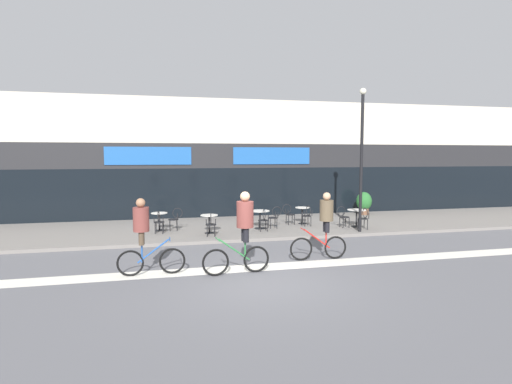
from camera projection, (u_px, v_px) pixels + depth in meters
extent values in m
plane|color=#5B5B60|center=(261.00, 281.00, 9.94)|extent=(120.00, 120.00, 0.00)
cube|color=slate|center=(221.00, 228.00, 16.97)|extent=(40.00, 5.50, 0.12)
cube|color=beige|center=(208.00, 159.00, 21.32)|extent=(40.00, 4.00, 5.89)
cube|color=black|center=(213.00, 193.00, 19.56)|extent=(38.80, 0.10, 2.40)
cube|color=#232326|center=(212.00, 156.00, 19.41)|extent=(39.20, 0.14, 1.20)
cube|color=#1E56A3|center=(149.00, 156.00, 18.67)|extent=(3.95, 0.08, 0.84)
cube|color=#1E56A3|center=(272.00, 156.00, 20.01)|extent=(3.95, 0.08, 0.84)
cube|color=silver|center=(251.00, 268.00, 11.13)|extent=(36.00, 0.70, 0.01)
cylinder|color=black|center=(160.00, 230.00, 16.03)|extent=(0.35, 0.35, 0.02)
cylinder|color=black|center=(159.00, 222.00, 16.00)|extent=(0.07, 0.07, 0.70)
cylinder|color=silver|center=(159.00, 213.00, 15.96)|extent=(0.64, 0.64, 0.02)
cylinder|color=black|center=(209.00, 233.00, 15.50)|extent=(0.37, 0.37, 0.02)
cylinder|color=black|center=(209.00, 224.00, 15.47)|extent=(0.07, 0.07, 0.70)
cylinder|color=silver|center=(209.00, 215.00, 15.44)|extent=(0.68, 0.68, 0.02)
cylinder|color=black|center=(260.00, 228.00, 16.48)|extent=(0.44, 0.44, 0.02)
cylinder|color=black|center=(260.00, 220.00, 16.45)|extent=(0.07, 0.07, 0.73)
cylinder|color=silver|center=(260.00, 211.00, 16.41)|extent=(0.79, 0.79, 0.02)
cylinder|color=black|center=(302.00, 224.00, 17.64)|extent=(0.35, 0.35, 0.02)
cylinder|color=black|center=(302.00, 216.00, 17.61)|extent=(0.07, 0.07, 0.71)
cylinder|color=silver|center=(302.00, 208.00, 17.58)|extent=(0.63, 0.63, 0.02)
cylinder|color=black|center=(356.00, 227.00, 16.90)|extent=(0.43, 0.43, 0.02)
cylinder|color=black|center=(356.00, 219.00, 16.87)|extent=(0.07, 0.07, 0.71)
cylinder|color=silver|center=(357.00, 210.00, 16.83)|extent=(0.78, 0.78, 0.02)
cylinder|color=black|center=(159.00, 222.00, 15.46)|extent=(0.45, 0.45, 0.03)
cylinder|color=black|center=(156.00, 227.00, 15.60)|extent=(0.03, 0.03, 0.42)
cylinder|color=black|center=(163.00, 227.00, 15.63)|extent=(0.03, 0.03, 0.42)
cylinder|color=black|center=(155.00, 229.00, 15.32)|extent=(0.03, 0.03, 0.42)
cylinder|color=black|center=(163.00, 229.00, 15.35)|extent=(0.03, 0.03, 0.42)
torus|color=black|center=(158.00, 216.00, 15.26)|extent=(0.08, 0.41, 0.41)
cylinder|color=black|center=(154.00, 220.00, 15.26)|extent=(0.03, 0.03, 0.23)
cylinder|color=black|center=(163.00, 220.00, 15.29)|extent=(0.03, 0.03, 0.23)
cylinder|color=black|center=(173.00, 220.00, 16.11)|extent=(0.41, 0.41, 0.03)
cylinder|color=black|center=(170.00, 226.00, 15.96)|extent=(0.03, 0.03, 0.42)
cylinder|color=black|center=(170.00, 225.00, 16.24)|extent=(0.03, 0.03, 0.42)
cylinder|color=black|center=(177.00, 225.00, 16.03)|extent=(0.03, 0.03, 0.42)
cylinder|color=black|center=(177.00, 224.00, 16.30)|extent=(0.03, 0.03, 0.42)
torus|color=black|center=(178.00, 213.00, 16.13)|extent=(0.41, 0.03, 0.41)
cylinder|color=black|center=(178.00, 217.00, 15.98)|extent=(0.03, 0.03, 0.23)
cylinder|color=black|center=(177.00, 216.00, 16.31)|extent=(0.03, 0.03, 0.23)
cylinder|color=black|center=(211.00, 225.00, 14.93)|extent=(0.44, 0.44, 0.03)
cylinder|color=black|center=(207.00, 230.00, 15.07)|extent=(0.03, 0.03, 0.42)
cylinder|color=black|center=(215.00, 230.00, 15.10)|extent=(0.03, 0.03, 0.42)
cylinder|color=black|center=(207.00, 231.00, 14.79)|extent=(0.03, 0.03, 0.42)
cylinder|color=black|center=(215.00, 231.00, 14.83)|extent=(0.03, 0.03, 0.42)
torus|color=black|center=(211.00, 218.00, 14.74)|extent=(0.07, 0.41, 0.41)
cylinder|color=black|center=(206.00, 222.00, 14.73)|extent=(0.03, 0.03, 0.23)
cylinder|color=black|center=(216.00, 222.00, 14.77)|extent=(0.03, 0.03, 0.23)
cylinder|color=black|center=(263.00, 220.00, 15.91)|extent=(0.41, 0.41, 0.03)
cylinder|color=black|center=(259.00, 225.00, 16.04)|extent=(0.03, 0.03, 0.42)
cylinder|color=black|center=(266.00, 225.00, 16.09)|extent=(0.03, 0.03, 0.42)
cylinder|color=black|center=(260.00, 227.00, 15.76)|extent=(0.03, 0.03, 0.42)
cylinder|color=black|center=(267.00, 226.00, 15.82)|extent=(0.03, 0.03, 0.42)
torus|color=black|center=(264.00, 214.00, 15.72)|extent=(0.04, 0.41, 0.41)
cylinder|color=black|center=(260.00, 218.00, 15.69)|extent=(0.03, 0.03, 0.23)
cylinder|color=black|center=(268.00, 218.00, 15.77)|extent=(0.03, 0.03, 0.23)
cylinder|color=black|center=(273.00, 218.00, 16.56)|extent=(0.40, 0.40, 0.03)
cylinder|color=black|center=(270.00, 224.00, 16.42)|extent=(0.03, 0.03, 0.42)
cylinder|color=black|center=(269.00, 223.00, 16.69)|extent=(0.03, 0.03, 0.42)
cylinder|color=black|center=(277.00, 224.00, 16.48)|extent=(0.03, 0.03, 0.42)
cylinder|color=black|center=(275.00, 222.00, 16.75)|extent=(0.03, 0.03, 0.42)
torus|color=black|center=(277.00, 211.00, 16.58)|extent=(0.41, 0.03, 0.41)
cylinder|color=black|center=(278.00, 215.00, 16.43)|extent=(0.03, 0.03, 0.23)
cylinder|color=black|center=(276.00, 214.00, 16.76)|extent=(0.03, 0.03, 0.23)
cylinder|color=black|center=(307.00, 216.00, 17.07)|extent=(0.44, 0.44, 0.03)
cylinder|color=black|center=(302.00, 221.00, 17.18)|extent=(0.03, 0.03, 0.42)
cylinder|color=black|center=(308.00, 220.00, 17.27)|extent=(0.03, 0.03, 0.42)
cylinder|color=black|center=(305.00, 222.00, 16.91)|extent=(0.03, 0.03, 0.42)
cylinder|color=black|center=(311.00, 221.00, 17.01)|extent=(0.03, 0.03, 0.42)
torus|color=black|center=(308.00, 210.00, 16.89)|extent=(0.07, 0.41, 0.41)
cylinder|color=black|center=(305.00, 214.00, 16.84)|extent=(0.03, 0.03, 0.23)
cylinder|color=black|center=(312.00, 213.00, 16.96)|extent=(0.03, 0.03, 0.23)
cylinder|color=black|center=(290.00, 215.00, 17.48)|extent=(0.42, 0.42, 0.03)
cylinder|color=black|center=(292.00, 219.00, 17.68)|extent=(0.03, 0.03, 0.42)
cylinder|color=black|center=(294.00, 220.00, 17.41)|extent=(0.03, 0.03, 0.42)
cylinder|color=black|center=(286.00, 219.00, 17.60)|extent=(0.03, 0.03, 0.42)
cylinder|color=black|center=(288.00, 220.00, 17.33)|extent=(0.03, 0.03, 0.42)
torus|color=black|center=(287.00, 209.00, 17.41)|extent=(0.41, 0.05, 0.41)
cylinder|color=black|center=(285.00, 211.00, 17.59)|extent=(0.03, 0.03, 0.23)
cylinder|color=black|center=(288.00, 212.00, 17.26)|extent=(0.03, 0.03, 0.23)
cylinder|color=black|center=(363.00, 219.00, 16.33)|extent=(0.40, 0.40, 0.03)
cylinder|color=black|center=(358.00, 224.00, 16.45)|extent=(0.03, 0.03, 0.42)
cylinder|color=black|center=(364.00, 223.00, 16.51)|extent=(0.03, 0.03, 0.42)
cylinder|color=black|center=(361.00, 225.00, 16.18)|extent=(0.03, 0.03, 0.42)
cylinder|color=black|center=(368.00, 225.00, 16.24)|extent=(0.03, 0.03, 0.42)
torus|color=black|center=(365.00, 213.00, 16.14)|extent=(0.03, 0.41, 0.41)
cylinder|color=black|center=(361.00, 216.00, 16.11)|extent=(0.03, 0.03, 0.23)
cylinder|color=black|center=(369.00, 216.00, 16.19)|extent=(0.03, 0.03, 0.23)
cylinder|color=black|center=(345.00, 217.00, 16.74)|extent=(0.44, 0.44, 0.03)
cylinder|color=black|center=(346.00, 222.00, 16.93)|extent=(0.03, 0.03, 0.42)
cylinder|color=black|center=(349.00, 223.00, 16.67)|extent=(0.03, 0.03, 0.42)
cylinder|color=black|center=(340.00, 222.00, 16.84)|extent=(0.03, 0.03, 0.42)
cylinder|color=black|center=(343.00, 223.00, 16.58)|extent=(0.03, 0.03, 0.42)
torus|color=black|center=(341.00, 211.00, 16.66)|extent=(0.41, 0.07, 0.41)
cylinder|color=black|center=(339.00, 214.00, 16.83)|extent=(0.03, 0.03, 0.23)
cylinder|color=black|center=(343.00, 215.00, 16.51)|extent=(0.03, 0.03, 0.23)
cylinder|color=brown|center=(364.00, 211.00, 20.45)|extent=(0.49, 0.49, 0.35)
ellipsoid|color=#28662D|center=(364.00, 201.00, 20.40)|extent=(0.78, 0.78, 0.94)
cylinder|color=black|center=(361.00, 164.00, 15.59)|extent=(0.12, 0.12, 5.39)
sphere|color=beige|center=(363.00, 91.00, 15.34)|extent=(0.26, 0.26, 0.26)
torus|color=black|center=(172.00, 261.00, 10.58)|extent=(0.69, 0.06, 0.69)
torus|color=black|center=(130.00, 263.00, 10.35)|extent=(0.69, 0.06, 0.69)
cylinder|color=#23519E|center=(153.00, 251.00, 10.45)|extent=(0.83, 0.05, 0.62)
cylinder|color=#23519E|center=(142.00, 254.00, 10.39)|extent=(0.04, 0.04, 0.48)
cylinder|color=#23519E|center=(170.00, 239.00, 10.52)|extent=(0.03, 0.48, 0.03)
cylinder|color=#4C3D2D|center=(142.00, 237.00, 10.43)|extent=(0.14, 0.14, 0.35)
cylinder|color=#4C3D2D|center=(141.00, 238.00, 10.28)|extent=(0.14, 0.14, 0.35)
cylinder|color=brown|center=(141.00, 219.00, 10.31)|extent=(0.41, 0.41, 0.63)
sphere|color=#9E7051|center=(141.00, 203.00, 10.27)|extent=(0.24, 0.24, 0.24)
torus|color=black|center=(301.00, 249.00, 11.91)|extent=(0.70, 0.08, 0.70)
torus|color=black|center=(335.00, 247.00, 12.11)|extent=(0.70, 0.08, 0.70)
cylinder|color=red|center=(317.00, 239.00, 11.97)|extent=(0.84, 0.08, 0.63)
cylinder|color=red|center=(326.00, 240.00, 12.03)|extent=(0.04, 0.04, 0.49)
cylinder|color=red|center=(303.00, 229.00, 11.87)|extent=(0.05, 0.48, 0.03)
cylinder|color=black|center=(327.00, 227.00, 11.92)|extent=(0.15, 0.15, 0.34)
cylinder|color=black|center=(325.00, 226.00, 12.07)|extent=(0.15, 0.15, 0.34)
cylinder|color=brown|center=(327.00, 210.00, 11.95)|extent=(0.42, 0.42, 0.62)
sphere|color=tan|center=(327.00, 196.00, 11.91)|extent=(0.23, 0.23, 0.23)
torus|color=black|center=(216.00, 262.00, 10.37)|extent=(0.72, 0.12, 0.72)
torus|color=black|center=(256.00, 259.00, 10.71)|extent=(0.72, 0.12, 0.72)
cylinder|color=#2D753D|center=(234.00, 250.00, 10.49)|extent=(0.86, 0.12, 0.65)
cylinder|color=#2D753D|center=(245.00, 251.00, 10.59)|extent=(0.04, 0.04, 0.50)
cylinder|color=#2D753D|center=(217.00, 239.00, 10.33)|extent=(0.07, 0.48, 0.03)
cylinder|color=black|center=(246.00, 235.00, 10.47)|extent=(0.17, 0.17, 0.38)
cylinder|color=black|center=(244.00, 234.00, 10.63)|extent=(0.17, 0.17, 0.38)
cylinder|color=brown|center=(245.00, 214.00, 10.50)|extent=(0.48, 0.48, 0.69)
sphere|color=tan|center=(245.00, 197.00, 10.46)|extent=(0.26, 0.26, 0.26)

